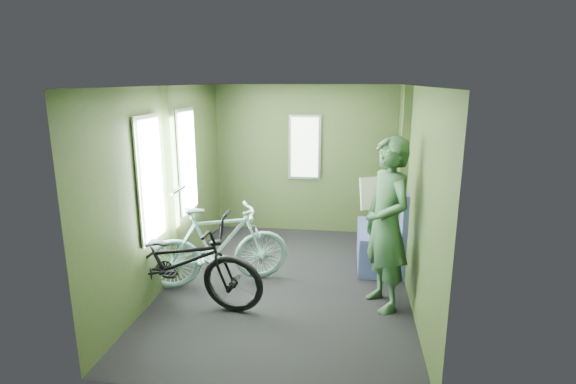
# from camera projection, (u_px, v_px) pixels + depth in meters

# --- Properties ---
(room) EXTENTS (4.00, 4.02, 2.31)m
(room) POSITION_uv_depth(u_px,v_px,m) (284.00, 164.00, 5.07)
(room) COLOR black
(room) RESTS_ON ground
(bicycle_black) EXTENTS (2.01, 1.03, 1.09)m
(bicycle_black) POSITION_uv_depth(u_px,v_px,m) (179.00, 305.00, 4.85)
(bicycle_black) COLOR black
(bicycle_black) RESTS_ON ground
(bicycle_mint) EXTENTS (1.79, 1.24, 1.07)m
(bicycle_mint) POSITION_uv_depth(u_px,v_px,m) (220.00, 286.00, 5.30)
(bicycle_mint) COLOR #83BDB9
(bicycle_mint) RESTS_ON ground
(passenger) EXTENTS (0.67, 0.79, 1.82)m
(passenger) POSITION_uv_depth(u_px,v_px,m) (387.00, 225.00, 4.63)
(passenger) COLOR #2C5231
(passenger) RESTS_ON ground
(waste_box) EXTENTS (0.23, 0.32, 0.78)m
(waste_box) POSITION_uv_depth(u_px,v_px,m) (391.00, 235.00, 5.88)
(waste_box) COLOR gray
(waste_box) RESTS_ON ground
(bench_seat) EXTENTS (0.57, 1.01, 1.06)m
(bench_seat) POSITION_uv_depth(u_px,v_px,m) (382.00, 242.00, 5.83)
(bench_seat) COLOR navy
(bench_seat) RESTS_ON ground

